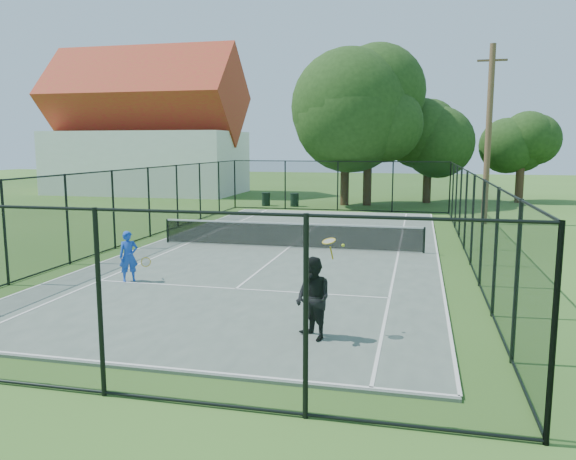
% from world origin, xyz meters
% --- Properties ---
extents(ground, '(120.00, 120.00, 0.00)m').
position_xyz_m(ground, '(0.00, 0.00, 0.00)').
color(ground, '#335B1F').
extents(tennis_court, '(11.00, 24.00, 0.06)m').
position_xyz_m(tennis_court, '(0.00, 0.00, 0.03)').
color(tennis_court, '#56655B').
rests_on(tennis_court, ground).
extents(tennis_net, '(10.08, 0.08, 0.95)m').
position_xyz_m(tennis_net, '(0.00, 0.00, 0.58)').
color(tennis_net, black).
rests_on(tennis_net, tennis_court).
extents(fence, '(13.10, 26.10, 3.00)m').
position_xyz_m(fence, '(0.00, 0.00, 1.50)').
color(fence, black).
rests_on(fence, ground).
extents(tree_near_left, '(7.75, 7.75, 10.11)m').
position_xyz_m(tree_near_left, '(-0.02, 16.35, 6.22)').
color(tree_near_left, '#332114').
rests_on(tree_near_left, ground).
extents(tree_near_mid, '(7.23, 7.23, 9.46)m').
position_xyz_m(tree_near_mid, '(1.45, 16.56, 5.83)').
color(tree_near_mid, '#332114').
rests_on(tree_near_mid, ground).
extents(tree_near_right, '(5.40, 5.40, 7.46)m').
position_xyz_m(tree_near_right, '(5.29, 19.10, 4.73)').
color(tree_near_right, '#332114').
rests_on(tree_near_right, ground).
extents(tree_far_right, '(4.12, 4.12, 5.45)m').
position_xyz_m(tree_far_right, '(11.48, 20.60, 3.37)').
color(tree_far_right, '#332114').
rests_on(tree_far_right, ground).
extents(building, '(15.30, 8.15, 11.87)m').
position_xyz_m(building, '(-17.00, 22.00, 4.93)').
color(building, silver).
rests_on(building, ground).
extents(trash_bin_left, '(0.58, 0.58, 0.86)m').
position_xyz_m(trash_bin_left, '(-4.95, 14.72, 0.44)').
color(trash_bin_left, black).
rests_on(trash_bin_left, ground).
extents(trash_bin_right, '(0.58, 0.58, 0.86)m').
position_xyz_m(trash_bin_right, '(-3.04, 14.72, 0.43)').
color(trash_bin_right, black).
rests_on(trash_bin_right, ground).
extents(utility_pole, '(1.40, 0.30, 8.77)m').
position_xyz_m(utility_pole, '(8.00, 9.00, 4.45)').
color(utility_pole, '#4C3823').
rests_on(utility_pole, ground).
extents(player_blue, '(0.90, 0.59, 1.45)m').
position_xyz_m(player_blue, '(-3.25, -6.25, 0.78)').
color(player_blue, blue).
rests_on(player_blue, tennis_court).
extents(player_black, '(1.04, 1.24, 2.02)m').
position_xyz_m(player_black, '(2.77, -9.81, 0.90)').
color(player_black, black).
rests_on(player_black, tennis_court).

